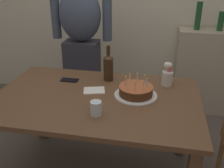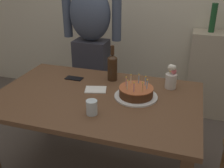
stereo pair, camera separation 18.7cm
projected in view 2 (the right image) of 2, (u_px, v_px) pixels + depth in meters
The scene contains 8 objects.
dining_table at pixel (97, 107), 1.96m from camera, with size 1.50×0.96×0.74m.
birthday_cake at pixel (136, 93), 1.89m from camera, with size 0.31×0.31×0.15m.
water_glass_near at pixel (92, 107), 1.67m from camera, with size 0.07×0.07×0.10m, color silver.
wine_bottle at pixel (112, 67), 2.14m from camera, with size 0.08×0.08×0.29m.
cell_phone at pixel (74, 78), 2.20m from camera, with size 0.14×0.07×0.01m, color black.
napkin_stack at pixel (96, 90), 2.01m from camera, with size 0.16×0.12×0.01m, color white.
flower_vase at pixel (171, 77), 2.01m from camera, with size 0.09×0.09×0.19m.
person_man_bearded at pixel (91, 45), 2.65m from camera, with size 0.61×0.27×1.66m.
Camera 2 is at (0.62, -1.59, 1.63)m, focal length 41.94 mm.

